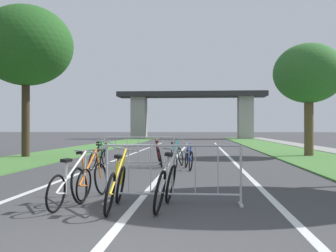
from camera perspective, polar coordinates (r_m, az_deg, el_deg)
name	(u,v)px	position (r m, az deg, el deg)	size (l,w,h in m)	color
grass_verge_left	(96,147)	(29.07, -9.98, -2.92)	(3.42, 59.15, 0.05)	#477A38
grass_verge_right	(275,148)	(28.60, 14.71, -2.96)	(3.42, 59.15, 0.05)	#477A38
sidewalk_path_right	(314,148)	(29.16, 19.68, -2.87)	(1.71, 59.15, 0.08)	gray
lane_stripe_center	(179,154)	(21.10, 1.50, -3.96)	(0.14, 34.22, 0.01)	silver
lane_stripe_right_lane	(226,154)	(21.11, 8.17, -3.95)	(0.14, 34.22, 0.01)	silver
lane_stripe_left_lane	(132,154)	(21.37, -5.08, -3.91)	(0.14, 34.22, 0.01)	silver
overpass_bridge	(192,107)	(52.89, 3.32, 2.72)	(19.04, 3.71, 6.06)	#2D2D30
tree_left_maple_mid	(26,46)	(20.09, -19.25, 10.49)	(4.29, 4.29, 6.95)	#3D2D1E
tree_right_oak_mid	(309,74)	(20.59, 19.07, 6.88)	(3.33, 3.33, 5.37)	brown
crowd_barrier_nearest	(173,175)	(7.18, 0.68, -6.80)	(2.42, 0.46, 1.05)	#ADADB2
crowd_barrier_second	(139,152)	(13.88, -4.11, -3.69)	(2.43, 0.55, 1.05)	#ADADB2
bicycle_silver_0	(166,185)	(6.80, -0.29, -8.31)	(0.53, 1.75, 1.00)	black
bicycle_black_1	(99,158)	(13.55, -9.65, -4.43)	(0.58, 1.66, 0.93)	black
bicycle_blue_2	(189,158)	(13.34, 2.92, -4.56)	(0.47, 1.68, 0.87)	black
bicycle_yellow_3	(116,187)	(6.80, -7.28, -8.40)	(0.45, 1.76, 1.01)	black
bicycle_green_4	(101,155)	(14.51, -9.36, -4.08)	(0.54, 1.73, 0.98)	black
bicycle_red_5	(159,155)	(14.37, -1.27, -4.14)	(0.64, 1.65, 1.00)	black
bicycle_teal_6	(177,156)	(14.16, 1.30, -4.24)	(0.49, 1.67, 0.97)	black
bicycle_white_7	(71,186)	(7.15, -13.40, -8.14)	(0.53, 1.61, 0.95)	black
bicycle_orange_8	(90,179)	(7.87, -10.78, -7.35)	(0.53, 1.69, 0.96)	black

